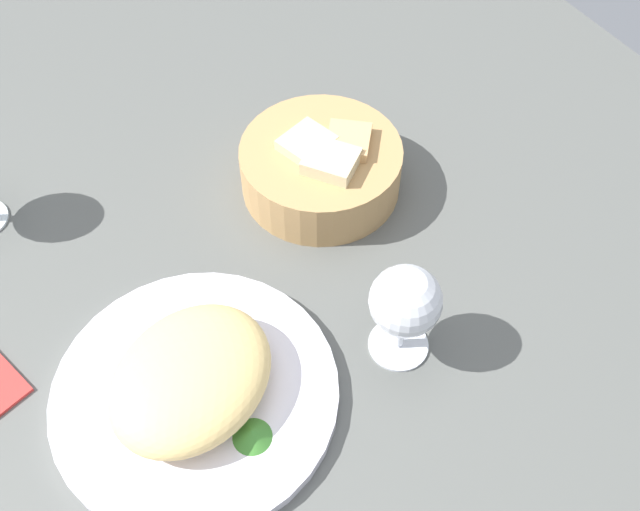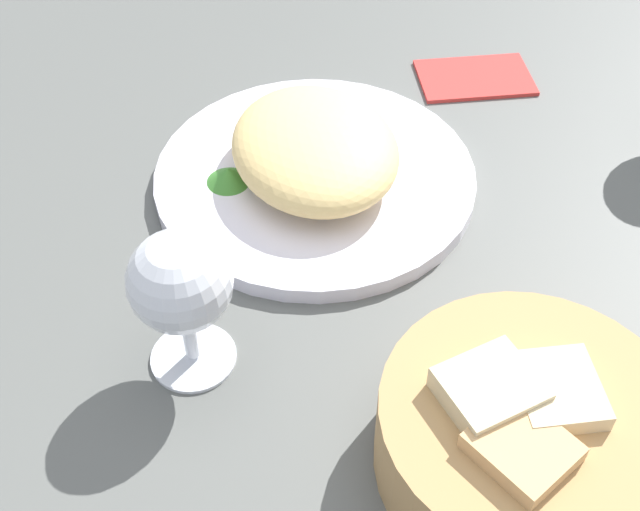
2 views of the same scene
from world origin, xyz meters
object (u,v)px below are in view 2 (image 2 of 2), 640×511
object	(u,v)px
wine_glass_near	(181,287)
plate	(315,177)
bread_basket	(525,435)
folded_napkin	(475,76)

from	to	relation	value
wine_glass_near	plate	bearing A→B (deg)	165.03
wine_glass_near	bread_basket	bearing A→B (deg)	78.47
bread_basket	wine_glass_near	world-z (taller)	wine_glass_near
bread_basket	wine_glass_near	size ratio (longest dim) A/B	1.60
plate	folded_napkin	xyz separation A→B (cm)	(-17.95, 12.93, -0.30)
plate	wine_glass_near	world-z (taller)	wine_glass_near
plate	bread_basket	bearing A→B (deg)	35.07
plate	folded_napkin	bearing A→B (deg)	144.25
wine_glass_near	folded_napkin	xyz separation A→B (cm)	(-37.62, 18.18, -7.10)
plate	wine_glass_near	xyz separation A→B (cm)	(19.66, -5.26, 6.80)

